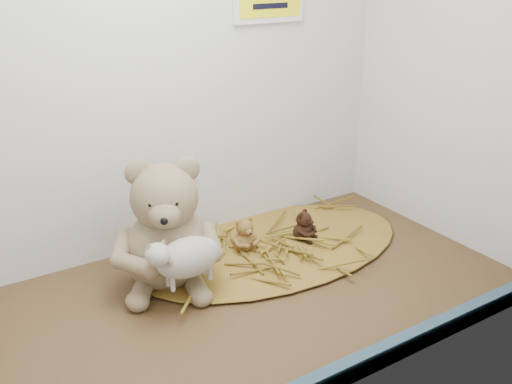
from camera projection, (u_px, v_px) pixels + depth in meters
alcove_shell at (190, 63)px, 99.37cm from camera, size 120.40×60.20×90.40cm
straw_bed at (274, 246)px, 130.86cm from camera, size 65.71×38.15×1.27cm
main_teddy at (166, 223)px, 112.55cm from camera, size 29.08×29.67×26.79cm
toy_lamb at (188, 257)px, 106.25cm from camera, size 16.73×10.21×10.81cm
mini_teddy_tan at (244, 233)px, 126.69cm from camera, size 6.39×6.74×7.89cm
mini_teddy_brown at (303, 224)px, 131.64cm from camera, size 8.29×8.39×7.28cm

